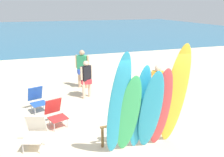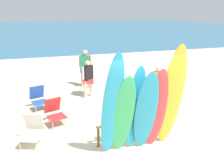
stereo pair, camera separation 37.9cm
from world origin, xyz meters
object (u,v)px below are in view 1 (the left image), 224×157
(surfboard_teal_3, at_px, (151,112))
(surfboard_yellow_5, at_px, (175,97))
(surfboard_teal_2, at_px, (140,109))
(beach_chair_blue, at_px, (55,112))
(beach_chair_striped, at_px, (37,98))
(beachgoer_near_rack, at_px, (157,84))
(surfboard_green_1, at_px, (129,116))
(beachgoer_photographing, at_px, (82,66))
(beach_chair_red, at_px, (35,131))
(surfboard_teal_0, at_px, (118,108))
(surfboard_red_4, at_px, (161,109))
(surfboard_rack, at_px, (136,126))
(beachgoer_strolling, at_px, (86,77))

(surfboard_teal_3, xyz_separation_m, surfboard_yellow_5, (0.68, 0.06, 0.27))
(surfboard_teal_2, distance_m, beach_chair_blue, 2.85)
(beach_chair_striped, bearing_deg, beachgoer_near_rack, -32.78)
(surfboard_green_1, bearing_deg, beachgoer_near_rack, 46.88)
(beachgoer_photographing, height_order, beach_chair_red, beachgoer_photographing)
(surfboard_teal_0, relative_size, surfboard_red_4, 1.24)
(surfboard_teal_2, bearing_deg, beachgoer_photographing, 88.67)
(surfboard_red_4, relative_size, surfboard_yellow_5, 0.79)
(surfboard_green_1, height_order, surfboard_yellow_5, surfboard_yellow_5)
(surfboard_teal_3, relative_size, beachgoer_near_rack, 1.46)
(surfboard_teal_0, bearing_deg, surfboard_yellow_5, -1.86)
(surfboard_green_1, height_order, beach_chair_blue, surfboard_green_1)
(beach_chair_red, bearing_deg, surfboard_yellow_5, -0.26)
(surfboard_teal_2, xyz_separation_m, beachgoer_photographing, (-0.30, 5.24, -0.17))
(surfboard_rack, xyz_separation_m, beach_chair_striped, (-2.42, 2.93, -0.02))
(surfboard_teal_3, bearing_deg, beachgoer_strolling, 104.16)
(surfboard_rack, bearing_deg, surfboard_yellow_5, -35.53)
(surfboard_teal_3, xyz_separation_m, surfboard_red_4, (0.33, 0.11, -0.01))
(surfboard_rack, xyz_separation_m, surfboard_teal_3, (0.09, -0.61, 0.66))
(surfboard_teal_2, height_order, surfboard_red_4, surfboard_teal_2)
(surfboard_yellow_5, bearing_deg, surfboard_rack, 149.39)
(surfboard_teal_2, bearing_deg, beach_chair_blue, 126.64)
(beachgoer_near_rack, distance_m, beach_chair_red, 4.33)
(surfboard_teal_2, xyz_separation_m, beach_chair_red, (-2.43, 1.07, -0.71))
(surfboard_teal_3, height_order, beachgoer_strolling, surfboard_teal_3)
(beachgoer_photographing, bearing_deg, surfboard_teal_3, -44.65)
(beach_chair_red, bearing_deg, beachgoer_strolling, 74.35)
(beach_chair_red, bearing_deg, surfboard_rack, 5.56)
(surfboard_teal_2, relative_size, surfboard_teal_3, 1.02)
(surfboard_green_1, xyz_separation_m, beach_chair_blue, (-1.48, 2.17, -0.64))
(surfboard_teal_0, xyz_separation_m, surfboard_teal_2, (0.62, 0.18, -0.20))
(beach_chair_striped, bearing_deg, surfboard_teal_2, -72.59)
(surfboard_yellow_5, distance_m, beachgoer_photographing, 5.47)
(surfboard_teal_3, xyz_separation_m, beachgoer_strolling, (-0.62, 4.15, -0.24))
(surfboard_rack, bearing_deg, beach_chair_striped, 129.56)
(surfboard_yellow_5, height_order, beachgoer_photographing, surfboard_yellow_5)
(surfboard_yellow_5, xyz_separation_m, beach_chair_striped, (-3.19, 3.48, -0.94))
(surfboard_teal_0, bearing_deg, beachgoer_strolling, 81.73)
(beachgoer_near_rack, bearing_deg, surfboard_teal_3, 85.53)
(surfboard_rack, distance_m, surfboard_green_1, 0.95)
(surfboard_green_1, relative_size, beachgoer_near_rack, 1.41)
(beachgoer_photographing, distance_m, beachgoer_strolling, 1.24)
(beachgoer_strolling, bearing_deg, beach_chair_striped, 169.38)
(surfboard_green_1, relative_size, beach_chair_red, 2.67)
(beach_chair_blue, bearing_deg, surfboard_teal_3, -65.32)
(beachgoer_photographing, xyz_separation_m, beach_chair_striped, (-2.01, -1.85, -0.54))
(surfboard_green_1, distance_m, surfboard_teal_3, 0.54)
(surfboard_yellow_5, relative_size, beachgoer_near_rack, 1.79)
(surfboard_green_1, bearing_deg, beach_chair_blue, 122.23)
(beachgoer_photographing, bearing_deg, surfboard_rack, -45.08)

